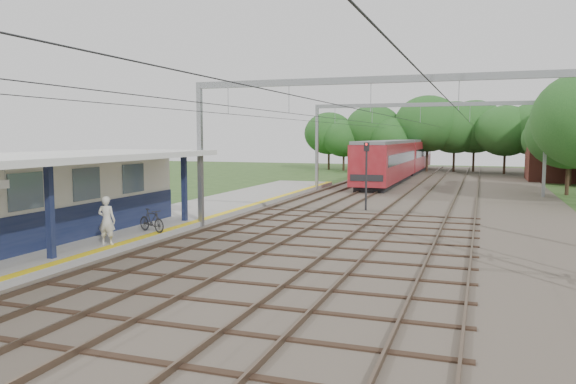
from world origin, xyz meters
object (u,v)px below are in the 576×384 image
at_px(bicycle, 152,220).
at_px(signal_post, 366,169).
at_px(person, 107,220).
at_px(train, 401,157).

xyz_separation_m(bicycle, signal_post, (6.95, 11.96, 1.67)).
bearing_deg(person, train, -105.71).
bearing_deg(bicycle, signal_post, -9.37).
bearing_deg(train, bicycle, -97.22).
relative_size(person, train, 0.05).
bearing_deg(person, bicycle, -99.00).
relative_size(bicycle, signal_post, 0.41).
height_order(bicycle, train, train).
distance_m(bicycle, signal_post, 13.93).
bearing_deg(bicycle, person, -159.22).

